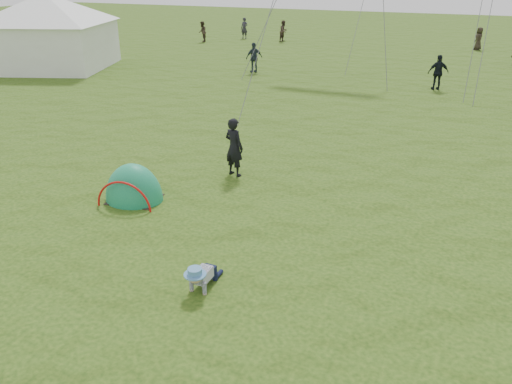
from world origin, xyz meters
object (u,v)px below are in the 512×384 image
at_px(crawling_toddler, 201,275).
at_px(event_marquee, 49,28).
at_px(standing_adult, 234,147).
at_px(popup_tent, 135,200).

bearing_deg(crawling_toddler, event_marquee, 139.54).
bearing_deg(crawling_toddler, standing_adult, 109.60).
xyz_separation_m(popup_tent, standing_adult, (1.62, 2.65, 0.86)).
distance_m(crawling_toddler, popup_tent, 4.59).
bearing_deg(event_marquee, crawling_toddler, -60.66).
relative_size(standing_adult, event_marquee, 0.26).
xyz_separation_m(standing_adult, event_marquee, (-18.12, 11.23, 1.47)).
bearing_deg(popup_tent, standing_adult, 48.90).
bearing_deg(standing_adult, crawling_toddler, 126.65).
height_order(popup_tent, event_marquee, event_marquee).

